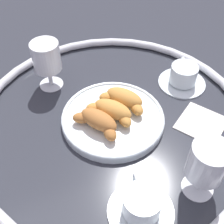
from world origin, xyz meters
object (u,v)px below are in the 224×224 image
pastry_plate (112,117)px  coffee_cup_far (141,205)px  juice_glass_right (46,58)px  croissant_large (124,99)px  croissant_small (111,110)px  juice_glass_left (207,164)px  coffee_cup_near (183,76)px  croissant_extra (98,121)px  folded_napkin (202,123)px

pastry_plate → coffee_cup_far: size_ratio=1.93×
juice_glass_right → croissant_large: bearing=-139.5°
croissant_small → juice_glass_left: (-0.25, -0.09, 0.05)m
coffee_cup_near → juice_glass_right: (0.14, 0.35, 0.07)m
coffee_cup_far → juice_glass_right: bearing=8.0°
croissant_extra → juice_glass_right: 0.23m
croissant_large → croissant_small: size_ratio=1.00×
croissant_extra → coffee_cup_near: croissant_extra is taller
coffee_cup_near → juice_glass_left: 0.35m
croissant_large → coffee_cup_far: size_ratio=0.87×
croissant_large → coffee_cup_far: (-0.27, 0.09, -0.02)m
juice_glass_left → folded_napkin: juice_glass_left is taller
pastry_plate → coffee_cup_far: (-0.25, 0.04, 0.01)m
juice_glass_right → folded_napkin: juice_glass_right is taller
pastry_plate → croissant_small: (-0.00, 0.00, 0.03)m
croissant_small → juice_glass_right: size_ratio=0.85×
pastry_plate → croissant_extra: bearing=117.4°
pastry_plate → folded_napkin: (-0.10, -0.21, -0.01)m
croissant_large → folded_napkin: croissant_large is taller
croissant_small → coffee_cup_far: croissant_small is taller
juice_glass_right → croissant_small: bearing=-152.1°
coffee_cup_near → folded_napkin: 0.16m
croissant_extra → coffee_cup_near: size_ratio=0.89×
pastry_plate → coffee_cup_near: size_ratio=1.93×
folded_napkin → juice_glass_right: bearing=46.5°
pastry_plate → croissant_small: croissant_small is taller
croissant_large → juice_glass_left: size_ratio=0.85×
croissant_extra → coffee_cup_far: 0.23m
coffee_cup_far → croissant_extra: bearing=0.7°
croissant_large → folded_napkin: (-0.12, -0.16, -0.04)m
pastry_plate → croissant_large: 0.06m
pastry_plate → juice_glass_right: juice_glass_right is taller
pastry_plate → croissant_extra: croissant_extra is taller
croissant_large → folded_napkin: bearing=-126.8°
folded_napkin → coffee_cup_near: bearing=-13.8°
croissant_large → croissant_small: (-0.02, 0.04, 0.00)m
croissant_small → folded_napkin: 0.23m
coffee_cup_near → juice_glass_right: size_ratio=0.97×
croissant_large → croissant_extra: size_ratio=0.98×
croissant_extra → juice_glass_left: 0.27m
croissant_small → croissant_extra: size_ratio=0.98×
pastry_plate → folded_napkin: 0.23m
coffee_cup_far → juice_glass_right: size_ratio=0.97×
croissant_large → croissant_extra: same height
coffee_cup_near → coffee_cup_far: bearing=136.4°
croissant_large → juice_glass_right: size_ratio=0.85×
juice_glass_left → folded_napkin: 0.21m
coffee_cup_far → folded_napkin: coffee_cup_far is taller
juice_glass_left → juice_glass_right: same height
croissant_small → juice_glass_left: 0.27m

